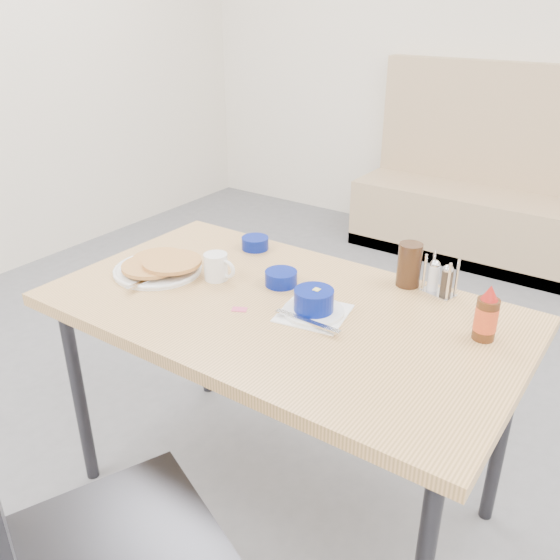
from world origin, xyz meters
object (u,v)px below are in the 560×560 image
Objects in this scene: coffee_mug at (217,267)px; grits_setting at (314,304)px; booth_bench at (506,208)px; amber_tumbler at (409,265)px; pancake_plate at (160,266)px; dining_table at (282,323)px; creamer_bowl at (255,243)px; diner_chair at (70,543)px; syrup_bottle at (486,316)px; butter_bowl at (281,278)px; condiment_caddy at (440,281)px.

coffee_mug reaches higher than grits_setting.
booth_bench reaches higher than amber_tumbler.
amber_tumbler is (0.72, 0.38, 0.05)m from pancake_plate.
grits_setting is (0.11, 0.01, 0.10)m from dining_table.
pancake_plate is 0.21m from coffee_mug.
creamer_bowl reaches higher than dining_table.
creamer_bowl is (-0.36, 1.12, 0.21)m from diner_chair.
syrup_bottle is (0.52, 0.97, 0.26)m from diner_chair.
creamer_bowl is (-0.33, -2.23, 0.43)m from booth_bench.
coffee_mug is 0.38m from grits_setting.
diner_chair is at bearing -87.53° from dining_table.
creamer_bowl is (-0.33, 0.30, 0.08)m from dining_table.
grits_setting is 0.21m from butter_bowl.
diner_chair is at bearing -57.19° from pancake_plate.
amber_tumbler is at bearing 148.27° from syrup_bottle.
coffee_mug is 0.21m from butter_bowl.
butter_bowl reaches higher than creamer_bowl.
creamer_bowl is at bearing -98.29° from booth_bench.
pancake_plate reaches higher than dining_table.
creamer_bowl is at bearing 170.54° from syrup_bottle.
grits_setting reaches higher than butter_bowl.
diner_chair reaches higher than dining_table.
diner_chair is at bearing -91.52° from condiment_caddy.
diner_chair is 7.05× the size of amber_tumbler.
dining_table is 4.41× the size of pancake_plate.
diner_chair is (0.04, -0.82, -0.13)m from dining_table.
pancake_plate is 2.81× the size of coffee_mug.
amber_tumbler reaches higher than butter_bowl.
pancake_plate is 0.37m from creamer_bowl.
diner_chair is 0.95m from pancake_plate.
amber_tumbler is 0.88× the size of syrup_bottle.
amber_tumbler reaches higher than dining_table.
booth_bench is 2.27m from condiment_caddy.
syrup_bottle reaches higher than dining_table.
coffee_mug is 0.71× the size of syrup_bottle.
pancake_plate is (-0.50, 0.78, 0.21)m from diner_chair.
creamer_bowl is 0.79× the size of condiment_caddy.
diner_chair is 1.13m from syrup_bottle.
pancake_plate reaches higher than butter_bowl.
condiment_caddy reaches higher than grits_setting.
dining_table is 0.83m from diner_chair.
booth_bench reaches higher than pancake_plate.
dining_table is 12.40× the size of coffee_mug.
amber_tumbler is at bearing 30.88° from coffee_mug.
dining_table is 0.14m from grits_setting.
amber_tumbler is at bearing 27.90° from pancake_plate.
condiment_caddy reaches higher than dining_table.
dining_table is 1.41× the size of diner_chair.
coffee_mug is at bearing -149.12° from amber_tumbler.
amber_tumbler is 0.11m from condiment_caddy.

